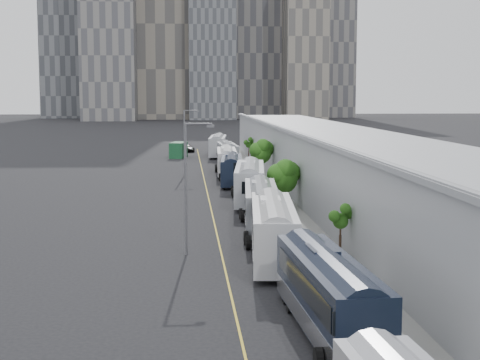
{
  "coord_description": "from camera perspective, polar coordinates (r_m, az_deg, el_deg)",
  "views": [
    {
      "loc": [
        -3.94,
        -11.31,
        10.92
      ],
      "look_at": [
        1.14,
        56.23,
        3.0
      ],
      "focal_mm": 55.0,
      "sensor_mm": 36.0,
      "label": 1
    }
  ],
  "objects": [
    {
      "name": "shipping_container",
      "position": [
        127.58,
        -4.8,
        2.34
      ],
      "size": [
        3.23,
        5.7,
        2.67
      ],
      "primitive_type": "cube",
      "rotation": [
        0.0,
        0.0,
        -0.19
      ],
      "color": "#154526",
      "rests_on": "ground"
    },
    {
      "name": "bus_1",
      "position": [
        34.24,
        6.84,
        -9.24
      ],
      "size": [
        3.14,
        12.79,
        3.71
      ],
      "rotation": [
        0.0,
        0.0,
        0.05
      ],
      "color": "black",
      "rests_on": "ground"
    },
    {
      "name": "sidewalk",
      "position": [
        68.43,
        6.66,
        -2.51
      ],
      "size": [
        10.0,
        170.0,
        0.12
      ],
      "primitive_type": "cube",
      "color": "gray",
      "rests_on": "ground"
    },
    {
      "name": "suv",
      "position": [
        140.2,
        -4.13,
        2.47
      ],
      "size": [
        3.03,
        5.29,
        1.39
      ],
      "primitive_type": "imported",
      "rotation": [
        0.0,
        0.0,
        0.15
      ],
      "color": "black",
      "rests_on": "ground"
    },
    {
      "name": "bus_4",
      "position": [
        74.07,
        0.76,
        -0.46
      ],
      "size": [
        4.18,
        14.17,
        4.08
      ],
      "rotation": [
        0.0,
        0.0,
        -0.1
      ],
      "color": "#B2B5BC",
      "rests_on": "ground"
    },
    {
      "name": "bus_7",
      "position": [
        114.69,
        -0.97,
        1.95
      ],
      "size": [
        2.89,
        12.11,
        3.52
      ],
      "rotation": [
        0.0,
        0.0,
        0.04
      ],
      "color": "gray",
      "rests_on": "ground"
    },
    {
      "name": "street_lamp_near",
      "position": [
        49.79,
        -4.02,
        0.07
      ],
      "size": [
        2.04,
        0.22,
        9.04
      ],
      "color": "#59595E",
      "rests_on": "ground"
    },
    {
      "name": "tree_4",
      "position": [
        117.89,
        0.69,
        2.77
      ],
      "size": [
        1.04,
        1.04,
        3.55
      ],
      "color": "black",
      "rests_on": "ground"
    },
    {
      "name": "street_lamp_far",
      "position": [
        99.18,
        -4.23,
        3.29
      ],
      "size": [
        2.04,
        0.22,
        8.84
      ],
      "color": "#59595E",
      "rests_on": "ground"
    },
    {
      "name": "skyline",
      "position": [
        337.84,
        -4.21,
        13.44
      ],
      "size": [
        145.0,
        64.0,
        120.0
      ],
      "color": "slate",
      "rests_on": "ground"
    },
    {
      "name": "bus_2",
      "position": [
        48.47,
        2.59,
        -4.33
      ],
      "size": [
        3.86,
        13.75,
        3.97
      ],
      "rotation": [
        0.0,
        0.0,
        -0.08
      ],
      "color": "silver",
      "rests_on": "ground"
    },
    {
      "name": "bus_8",
      "position": [
        129.17,
        -1.73,
        2.54
      ],
      "size": [
        3.78,
        13.36,
        3.85
      ],
      "rotation": [
        0.0,
        0.0,
        -0.09
      ],
      "color": "#A4A7AE",
      "rests_on": "ground"
    },
    {
      "name": "lane_line",
      "position": [
        67.24,
        -2.17,
        -2.67
      ],
      "size": [
        0.12,
        160.0,
        0.02
      ],
      "primitive_type": "cube",
      "color": "gold",
      "rests_on": "ground"
    },
    {
      "name": "depot",
      "position": [
        68.83,
        9.97,
        0.39
      ],
      "size": [
        12.45,
        160.4,
        7.2
      ],
      "color": "gray",
      "rests_on": "ground"
    },
    {
      "name": "tree_1",
      "position": [
        49.02,
        7.8,
        -3.11
      ],
      "size": [
        1.05,
        1.05,
        3.27
      ],
      "color": "black",
      "rests_on": "ground"
    },
    {
      "name": "bus_3",
      "position": [
        59.74,
        1.65,
        -2.33
      ],
      "size": [
        3.59,
        12.96,
        3.74
      ],
      "rotation": [
        0.0,
        0.0,
        -0.08
      ],
      "color": "gray",
      "rests_on": "ground"
    },
    {
      "name": "bus_6",
      "position": [
        99.95,
        -1.04,
        1.3
      ],
      "size": [
        3.05,
        12.74,
        3.7
      ],
      "rotation": [
        0.0,
        0.0,
        -0.04
      ],
      "color": "white",
      "rests_on": "ground"
    },
    {
      "name": "tree_3",
      "position": [
        90.82,
        1.63,
        2.34
      ],
      "size": [
        2.62,
        2.62,
        5.39
      ],
      "color": "black",
      "rests_on": "ground"
    },
    {
      "name": "bus_5",
      "position": [
        89.34,
        -0.66,
        0.62
      ],
      "size": [
        3.31,
        12.35,
        3.57
      ],
      "rotation": [
        0.0,
        0.0,
        -0.07
      ],
      "color": "black",
      "rests_on": "ground"
    },
    {
      "name": "tree_2",
      "position": [
        70.18,
        3.34,
        0.46
      ],
      "size": [
        2.89,
        2.89,
        4.8
      ],
      "color": "black",
      "rests_on": "ground"
    }
  ]
}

